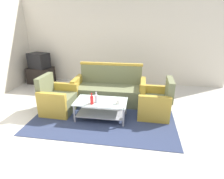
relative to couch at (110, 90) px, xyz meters
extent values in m
plane|color=beige|center=(0.10, -1.42, -0.32)|extent=(14.00, 14.00, 0.00)
cube|color=silver|center=(0.10, 1.64, 1.08)|extent=(6.52, 0.12, 2.80)
cube|color=#2D3856|center=(0.02, -0.71, -0.31)|extent=(3.04, 2.22, 0.01)
cube|color=#6B704C|center=(0.00, -0.05, -0.10)|extent=(1.61, 0.71, 0.42)
cube|color=#6B704C|center=(0.00, 0.27, 0.35)|extent=(1.60, 0.15, 0.48)
cube|color=#B79333|center=(0.84, -0.05, 0.00)|extent=(0.13, 0.70, 0.62)
cube|color=#B79333|center=(-0.84, -0.06, 0.00)|extent=(0.13, 0.70, 0.62)
cube|color=#B79333|center=(0.00, 0.27, 0.62)|extent=(1.64, 0.11, 0.06)
cube|color=#6B704C|center=(-1.05, -0.75, -0.11)|extent=(0.68, 0.63, 0.40)
cube|color=#6B704C|center=(-1.36, -0.74, 0.32)|extent=(0.14, 0.60, 0.45)
cube|color=#B79333|center=(-1.04, -0.42, -0.02)|extent=(0.66, 0.13, 0.58)
cube|color=#B79333|center=(-1.06, -1.08, -0.02)|extent=(0.66, 0.13, 0.58)
cube|color=#6B704C|center=(1.09, -0.57, -0.11)|extent=(0.67, 0.61, 0.40)
cube|color=#6B704C|center=(1.40, -0.57, 0.32)|extent=(0.13, 0.60, 0.45)
cube|color=#B79333|center=(1.08, -0.90, -0.02)|extent=(0.66, 0.11, 0.58)
cube|color=#B79333|center=(1.09, -0.24, -0.02)|extent=(0.66, 0.11, 0.58)
cube|color=silver|center=(-0.03, -0.91, 0.09)|extent=(1.10, 0.60, 0.02)
cube|color=#9E9EA5|center=(-0.03, -0.91, -0.19)|extent=(1.00, 0.52, 0.02)
cylinder|color=#9E9EA5|center=(-0.54, -0.65, -0.11)|extent=(0.04, 0.04, 0.40)
cylinder|color=#9E9EA5|center=(0.48, -0.65, -0.11)|extent=(0.04, 0.04, 0.40)
cylinder|color=#9E9EA5|center=(-0.54, -1.17, -0.11)|extent=(0.04, 0.04, 0.40)
cylinder|color=#9E9EA5|center=(0.48, -1.17, -0.11)|extent=(0.04, 0.04, 0.40)
cylinder|color=red|center=(-0.18, -1.07, 0.18)|extent=(0.07, 0.07, 0.17)
cylinder|color=red|center=(-0.18, -1.07, 0.30)|extent=(0.03, 0.03, 0.07)
cylinder|color=silver|center=(-0.11, -0.98, 0.17)|extent=(0.07, 0.07, 0.16)
cylinder|color=silver|center=(-0.11, -0.98, 0.29)|extent=(0.03, 0.03, 0.07)
cylinder|color=silver|center=(0.35, -0.98, 0.14)|extent=(0.08, 0.08, 0.10)
cube|color=black|center=(-2.54, 1.13, -0.06)|extent=(0.80, 0.50, 0.52)
cube|color=black|center=(-2.54, 1.13, 0.44)|extent=(0.70, 0.59, 0.48)
cube|color=black|center=(-2.47, 1.35, 0.44)|extent=(0.49, 0.15, 0.36)
camera|label=1|loc=(0.78, -4.42, 1.73)|focal=29.91mm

